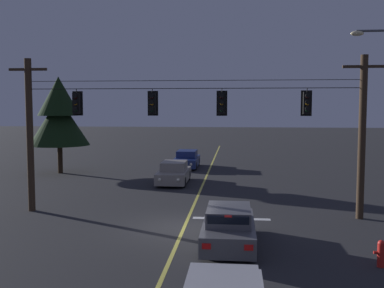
{
  "coord_description": "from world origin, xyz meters",
  "views": [
    {
      "loc": [
        2.09,
        -17.65,
        4.9
      ],
      "look_at": [
        0.0,
        3.34,
        3.14
      ],
      "focal_mm": 41.95,
      "sensor_mm": 36.0,
      "label": 1
    }
  ],
  "objects_px": {
    "traffic_light_right_inner": "(307,103)",
    "car_oncoming_lead": "(174,173)",
    "car_waiting_near_lane": "(229,227)",
    "traffic_light_left_inner": "(152,103)",
    "fire_hydrant": "(381,253)",
    "tree_verge_near": "(59,114)",
    "traffic_light_leftmost": "(76,103)",
    "traffic_light_centre": "(222,103)",
    "car_oncoming_trailing": "(187,160)"
  },
  "relations": [
    {
      "from": "traffic_light_right_inner",
      "to": "car_oncoming_lead",
      "type": "distance_m",
      "value": 11.72
    },
    {
      "from": "car_waiting_near_lane",
      "to": "traffic_light_left_inner",
      "type": "bearing_deg",
      "value": 129.12
    },
    {
      "from": "fire_hydrant",
      "to": "car_oncoming_lead",
      "type": "bearing_deg",
      "value": 120.35
    },
    {
      "from": "tree_verge_near",
      "to": "fire_hydrant",
      "type": "bearing_deg",
      "value": -45.78
    },
    {
      "from": "traffic_light_leftmost",
      "to": "traffic_light_left_inner",
      "type": "relative_size",
      "value": 1.0
    },
    {
      "from": "car_oncoming_lead",
      "to": "tree_verge_near",
      "type": "height_order",
      "value": "tree_verge_near"
    },
    {
      "from": "traffic_light_left_inner",
      "to": "car_waiting_near_lane",
      "type": "distance_m",
      "value": 7.14
    },
    {
      "from": "traffic_light_centre",
      "to": "fire_hydrant",
      "type": "bearing_deg",
      "value": -50.07
    },
    {
      "from": "traffic_light_right_inner",
      "to": "car_oncoming_lead",
      "type": "bearing_deg",
      "value": 130.28
    },
    {
      "from": "car_waiting_near_lane",
      "to": "tree_verge_near",
      "type": "distance_m",
      "value": 20.88
    },
    {
      "from": "car_oncoming_trailing",
      "to": "tree_verge_near",
      "type": "distance_m",
      "value": 10.47
    },
    {
      "from": "traffic_light_right_inner",
      "to": "car_oncoming_trailing",
      "type": "height_order",
      "value": "traffic_light_right_inner"
    },
    {
      "from": "car_oncoming_lead",
      "to": "traffic_light_leftmost",
      "type": "bearing_deg",
      "value": -111.9
    },
    {
      "from": "traffic_light_leftmost",
      "to": "traffic_light_left_inner",
      "type": "height_order",
      "value": "same"
    },
    {
      "from": "traffic_light_right_inner",
      "to": "car_waiting_near_lane",
      "type": "relative_size",
      "value": 0.28
    },
    {
      "from": "traffic_light_leftmost",
      "to": "traffic_light_centre",
      "type": "bearing_deg",
      "value": 0.0
    },
    {
      "from": "traffic_light_centre",
      "to": "car_oncoming_trailing",
      "type": "relative_size",
      "value": 0.28
    },
    {
      "from": "traffic_light_centre",
      "to": "car_oncoming_trailing",
      "type": "xyz_separation_m",
      "value": [
        -3.3,
        15.66,
        -4.41
      ]
    },
    {
      "from": "traffic_light_centre",
      "to": "traffic_light_right_inner",
      "type": "bearing_deg",
      "value": 0.0
    },
    {
      "from": "car_oncoming_lead",
      "to": "traffic_light_left_inner",
      "type": "bearing_deg",
      "value": -88.68
    },
    {
      "from": "traffic_light_left_inner",
      "to": "traffic_light_right_inner",
      "type": "relative_size",
      "value": 1.0
    },
    {
      "from": "car_oncoming_lead",
      "to": "fire_hydrant",
      "type": "xyz_separation_m",
      "value": [
        8.41,
        -14.37,
        -0.21
      ]
    },
    {
      "from": "traffic_light_centre",
      "to": "tree_verge_near",
      "type": "height_order",
      "value": "tree_verge_near"
    },
    {
      "from": "traffic_light_leftmost",
      "to": "car_oncoming_trailing",
      "type": "relative_size",
      "value": 0.28
    },
    {
      "from": "car_oncoming_trailing",
      "to": "traffic_light_leftmost",
      "type": "bearing_deg",
      "value": -102.06
    },
    {
      "from": "car_waiting_near_lane",
      "to": "car_oncoming_trailing",
      "type": "xyz_separation_m",
      "value": [
        -3.72,
        20.02,
        -0.0
      ]
    },
    {
      "from": "car_oncoming_trailing",
      "to": "traffic_light_left_inner",
      "type": "bearing_deg",
      "value": -89.36
    },
    {
      "from": "car_waiting_near_lane",
      "to": "traffic_light_leftmost",
      "type": "bearing_deg",
      "value": 148.33
    },
    {
      "from": "car_oncoming_lead",
      "to": "tree_verge_near",
      "type": "bearing_deg",
      "value": 158.67
    },
    {
      "from": "traffic_light_centre",
      "to": "fire_hydrant",
      "type": "relative_size",
      "value": 1.45
    },
    {
      "from": "traffic_light_right_inner",
      "to": "fire_hydrant",
      "type": "relative_size",
      "value": 1.45
    },
    {
      "from": "traffic_light_leftmost",
      "to": "fire_hydrant",
      "type": "xyz_separation_m",
      "value": [
        11.74,
        -6.09,
        -4.62
      ]
    },
    {
      "from": "traffic_light_left_inner",
      "to": "traffic_light_right_inner",
      "type": "xyz_separation_m",
      "value": [
        6.83,
        0.0,
        0.0
      ]
    },
    {
      "from": "traffic_light_left_inner",
      "to": "car_waiting_near_lane",
      "type": "bearing_deg",
      "value": -50.88
    },
    {
      "from": "traffic_light_centre",
      "to": "car_oncoming_lead",
      "type": "xyz_separation_m",
      "value": [
        -3.32,
        8.28,
        -4.41
      ]
    },
    {
      "from": "traffic_light_right_inner",
      "to": "car_waiting_near_lane",
      "type": "bearing_deg",
      "value": -127.01
    },
    {
      "from": "traffic_light_left_inner",
      "to": "tree_verge_near",
      "type": "distance_m",
      "value": 14.95
    },
    {
      "from": "traffic_light_right_inner",
      "to": "fire_hydrant",
      "type": "height_order",
      "value": "traffic_light_right_inner"
    },
    {
      "from": "car_waiting_near_lane",
      "to": "tree_verge_near",
      "type": "relative_size",
      "value": 0.61
    },
    {
      "from": "car_oncoming_trailing",
      "to": "tree_verge_near",
      "type": "bearing_deg",
      "value": -156.71
    },
    {
      "from": "fire_hydrant",
      "to": "traffic_light_leftmost",
      "type": "bearing_deg",
      "value": 152.6
    },
    {
      "from": "tree_verge_near",
      "to": "fire_hydrant",
      "type": "height_order",
      "value": "tree_verge_near"
    },
    {
      "from": "car_waiting_near_lane",
      "to": "fire_hydrant",
      "type": "bearing_deg",
      "value": -20.28
    },
    {
      "from": "car_oncoming_lead",
      "to": "fire_hydrant",
      "type": "height_order",
      "value": "car_oncoming_lead"
    },
    {
      "from": "traffic_light_left_inner",
      "to": "traffic_light_right_inner",
      "type": "height_order",
      "value": "same"
    },
    {
      "from": "traffic_light_leftmost",
      "to": "traffic_light_centre",
      "type": "height_order",
      "value": "same"
    },
    {
      "from": "traffic_light_right_inner",
      "to": "tree_verge_near",
      "type": "height_order",
      "value": "tree_verge_near"
    },
    {
      "from": "traffic_light_right_inner",
      "to": "car_oncoming_lead",
      "type": "relative_size",
      "value": 0.28
    },
    {
      "from": "traffic_light_leftmost",
      "to": "car_oncoming_lead",
      "type": "relative_size",
      "value": 0.28
    },
    {
      "from": "car_oncoming_lead",
      "to": "tree_verge_near",
      "type": "distance_m",
      "value": 10.32
    }
  ]
}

